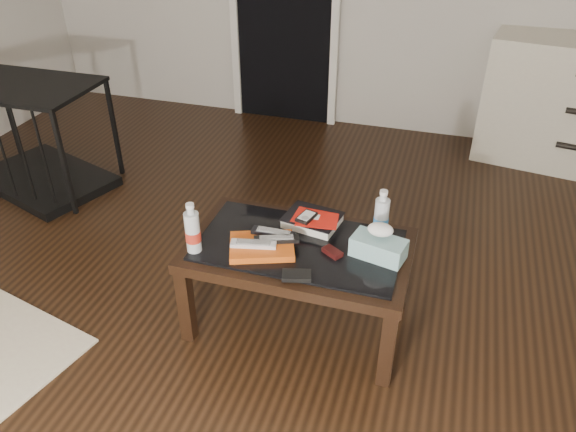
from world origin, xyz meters
name	(u,v)px	position (x,y,z in m)	size (l,w,h in m)	color
ground	(216,310)	(0.00, 0.00, 0.00)	(5.00, 5.00, 0.00)	black
coffee_table	(299,255)	(0.42, 0.05, 0.40)	(1.00, 0.60, 0.46)	black
dresser	(574,105)	(1.80, 2.23, 0.45)	(1.27, 0.69, 0.90)	beige
pet_crate	(39,153)	(-1.65, 0.86, 0.23)	(1.05, 0.86, 0.71)	black
magazines	(262,246)	(0.27, -0.04, 0.48)	(0.28, 0.21, 0.03)	#C24D12
remote_silver	(253,244)	(0.24, -0.06, 0.50)	(0.20, 0.05, 0.02)	silver
remote_black_front	(276,239)	(0.33, 0.00, 0.50)	(0.20, 0.05, 0.02)	black
remote_black_back	(273,233)	(0.30, 0.04, 0.50)	(0.20, 0.05, 0.02)	black
textbook	(312,220)	(0.43, 0.22, 0.48)	(0.25, 0.20, 0.05)	black
dvd_mailers	(314,217)	(0.44, 0.21, 0.51)	(0.19, 0.14, 0.01)	red
ipod	(306,217)	(0.41, 0.19, 0.52)	(0.06, 0.10, 0.02)	black
flip_phone	(332,252)	(0.58, 0.02, 0.47)	(0.09, 0.05, 0.02)	black
wallet	(297,276)	(0.47, -0.18, 0.47)	(0.12, 0.07, 0.02)	black
water_bottle_left	(192,228)	(-0.01, -0.13, 0.58)	(0.07, 0.07, 0.24)	#B4BCBF
water_bottle_right	(382,214)	(0.75, 0.22, 0.58)	(0.07, 0.07, 0.24)	silver
tissue_box	(378,248)	(0.77, 0.06, 0.51)	(0.23, 0.12, 0.09)	teal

